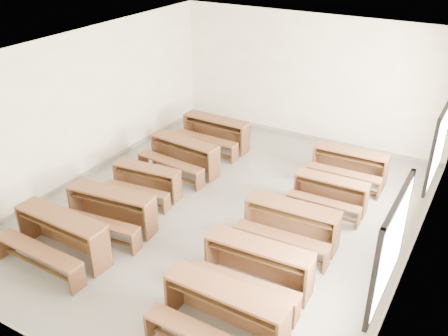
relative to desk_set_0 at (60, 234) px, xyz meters
The scene contains 11 objects.
room 3.58m from the desk_set_0, 55.42° to the left, with size 8.50×8.50×3.20m.
desk_set_0 is the anchor object (origin of this frame).
desk_set_1 1.11m from the desk_set_0, 82.64° to the left, with size 1.79×1.08×0.76m.
desk_set_2 2.38m from the desk_set_0, 90.85° to the left, with size 1.51×0.90×0.65m.
desk_set_3 3.69m from the desk_set_0, 89.78° to the left, with size 1.76×1.02×0.76m.
desk_set_4 5.14m from the desk_set_0, 90.24° to the left, with size 1.73×0.93×0.77m.
desk_set_5 3.31m from the desk_set_0, ahead, with size 1.80×0.95×0.80m.
desk_set_6 3.38m from the desk_set_0, 16.85° to the left, with size 1.76×0.98×0.77m.
desk_set_7 3.98m from the desk_set_0, 35.96° to the left, with size 1.72×0.95×0.76m.
desk_set_8 5.14m from the desk_set_0, 47.98° to the left, with size 1.46×0.78×0.65m.
desk_set_9 6.15m from the desk_set_0, 56.31° to the left, with size 1.62×0.87×0.72m.
Camera 1 is at (4.19, -7.25, 5.36)m, focal length 40.00 mm.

